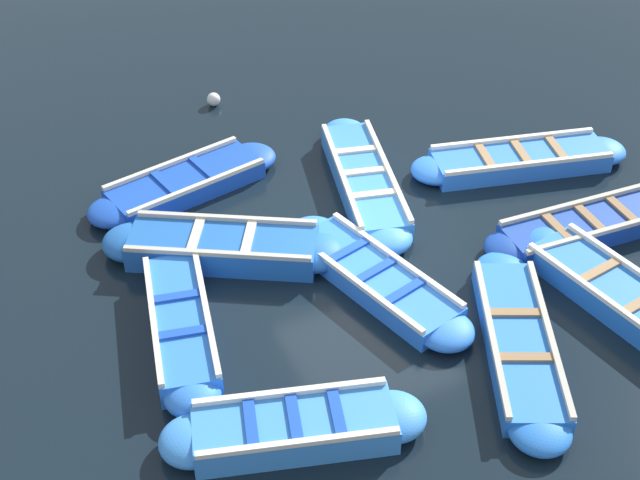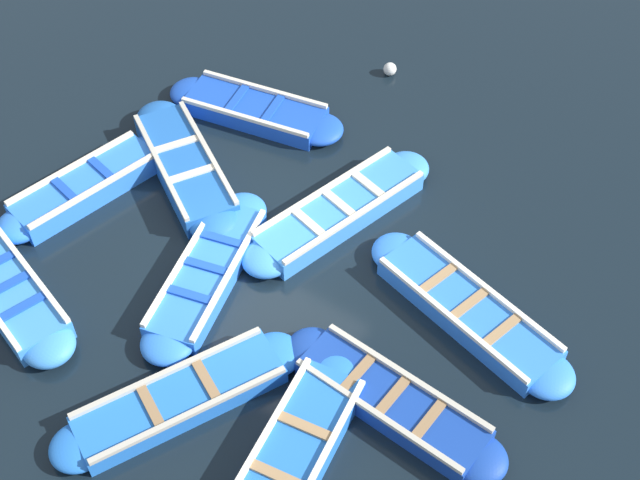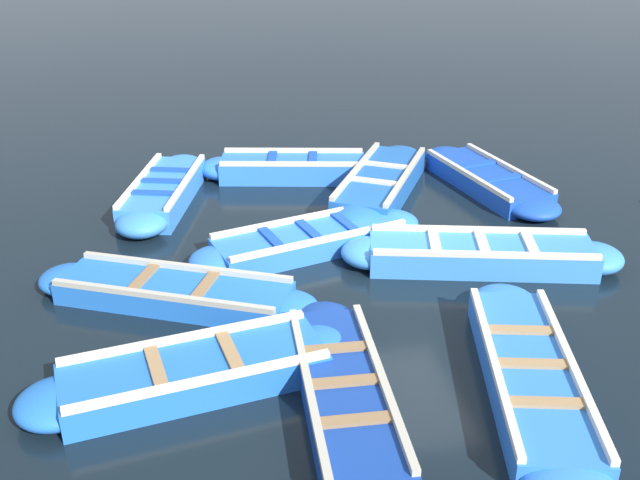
{
  "view_description": "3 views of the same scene",
  "coord_description": "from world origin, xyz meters",
  "px_view_note": "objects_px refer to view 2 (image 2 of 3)",
  "views": [
    {
      "loc": [
        -9.42,
        5.23,
        8.58
      ],
      "look_at": [
        -0.24,
        1.0,
        0.5
      ],
      "focal_mm": 50.0,
      "sensor_mm": 36.0,
      "label": 1
    },
    {
      "loc": [
        -7.04,
        -5.94,
        10.92
      ],
      "look_at": [
        0.57,
        -0.58,
        0.16
      ],
      "focal_mm": 50.0,
      "sensor_mm": 36.0,
      "label": 2
    },
    {
      "loc": [
        -2.69,
        -9.05,
        4.9
      ],
      "look_at": [
        -0.85,
        0.38,
        0.19
      ],
      "focal_mm": 42.0,
      "sensor_mm": 36.0,
      "label": 3
    }
  ],
  "objects_px": {
    "boat_near_quay": "(255,110)",
    "boat_bow_out": "(207,273)",
    "boat_tucked": "(186,168)",
    "boat_alongside": "(292,457)",
    "buoy_orange_near": "(390,69)",
    "boat_inner_gap": "(468,310)",
    "boat_outer_left": "(11,293)",
    "boat_centre": "(180,399)",
    "boat_stern_in": "(392,402)",
    "boat_mid_row": "(339,211)",
    "boat_broadside": "(85,187)"
  },
  "relations": [
    {
      "from": "boat_outer_left",
      "to": "boat_mid_row",
      "type": "height_order",
      "value": "boat_outer_left"
    },
    {
      "from": "boat_near_quay",
      "to": "boat_mid_row",
      "type": "xyz_separation_m",
      "value": [
        -1.2,
        -2.69,
        0.03
      ]
    },
    {
      "from": "boat_inner_gap",
      "to": "buoy_orange_near",
      "type": "xyz_separation_m",
      "value": [
        4.22,
        4.04,
        -0.04
      ]
    },
    {
      "from": "boat_broadside",
      "to": "buoy_orange_near",
      "type": "distance_m",
      "value": 6.2
    },
    {
      "from": "boat_tucked",
      "to": "buoy_orange_near",
      "type": "bearing_deg",
      "value": -17.6
    },
    {
      "from": "boat_stern_in",
      "to": "boat_bow_out",
      "type": "bearing_deg",
      "value": 85.46
    },
    {
      "from": "boat_near_quay",
      "to": "boat_tucked",
      "type": "bearing_deg",
      "value": 179.24
    },
    {
      "from": "boat_tucked",
      "to": "boat_centre",
      "type": "height_order",
      "value": "boat_tucked"
    },
    {
      "from": "boat_alongside",
      "to": "boat_stern_in",
      "type": "xyz_separation_m",
      "value": [
        1.48,
        -0.63,
        -0.02
      ]
    },
    {
      "from": "boat_bow_out",
      "to": "boat_stern_in",
      "type": "bearing_deg",
      "value": -94.54
    },
    {
      "from": "boat_tucked",
      "to": "boat_alongside",
      "type": "bearing_deg",
      "value": -125.07
    },
    {
      "from": "boat_bow_out",
      "to": "buoy_orange_near",
      "type": "height_order",
      "value": "boat_bow_out"
    },
    {
      "from": "boat_outer_left",
      "to": "boat_inner_gap",
      "type": "relative_size",
      "value": 0.85
    },
    {
      "from": "boat_near_quay",
      "to": "boat_bow_out",
      "type": "relative_size",
      "value": 0.97
    },
    {
      "from": "boat_tucked",
      "to": "boat_centre",
      "type": "distance_m",
      "value": 4.52
    },
    {
      "from": "boat_tucked",
      "to": "boat_outer_left",
      "type": "bearing_deg",
      "value": 173.72
    },
    {
      "from": "boat_bow_out",
      "to": "boat_broadside",
      "type": "distance_m",
      "value": 2.85
    },
    {
      "from": "boat_near_quay",
      "to": "boat_mid_row",
      "type": "bearing_deg",
      "value": -114.06
    },
    {
      "from": "boat_bow_out",
      "to": "boat_mid_row",
      "type": "xyz_separation_m",
      "value": [
        2.23,
        -0.96,
        0.03
      ]
    },
    {
      "from": "boat_outer_left",
      "to": "boat_near_quay",
      "type": "bearing_deg",
      "value": -4.38
    },
    {
      "from": "boat_alongside",
      "to": "boat_stern_in",
      "type": "height_order",
      "value": "boat_alongside"
    },
    {
      "from": "boat_broadside",
      "to": "boat_mid_row",
      "type": "distance_m",
      "value": 4.3
    },
    {
      "from": "boat_alongside",
      "to": "boat_near_quay",
      "type": "distance_m",
      "value": 6.98
    },
    {
      "from": "boat_centre",
      "to": "boat_mid_row",
      "type": "distance_m",
      "value": 4.17
    },
    {
      "from": "boat_broadside",
      "to": "boat_mid_row",
      "type": "xyz_separation_m",
      "value": [
        2.01,
        -3.8,
        -0.01
      ]
    },
    {
      "from": "boat_tucked",
      "to": "boat_near_quay",
      "type": "relative_size",
      "value": 1.02
    },
    {
      "from": "boat_alongside",
      "to": "boat_near_quay",
      "type": "relative_size",
      "value": 1.05
    },
    {
      "from": "buoy_orange_near",
      "to": "boat_inner_gap",
      "type": "bearing_deg",
      "value": -136.25
    },
    {
      "from": "boat_outer_left",
      "to": "boat_broadside",
      "type": "xyz_separation_m",
      "value": [
        2.26,
        0.68,
        0.0
      ]
    },
    {
      "from": "boat_bow_out",
      "to": "boat_broadside",
      "type": "xyz_separation_m",
      "value": [
        0.22,
        2.84,
        0.04
      ]
    },
    {
      "from": "boat_stern_in",
      "to": "boat_broadside",
      "type": "relative_size",
      "value": 1.07
    },
    {
      "from": "boat_outer_left",
      "to": "buoy_orange_near",
      "type": "height_order",
      "value": "boat_outer_left"
    },
    {
      "from": "boat_tucked",
      "to": "boat_mid_row",
      "type": "relative_size",
      "value": 0.92
    },
    {
      "from": "boat_near_quay",
      "to": "boat_bow_out",
      "type": "height_order",
      "value": "boat_near_quay"
    },
    {
      "from": "boat_inner_gap",
      "to": "boat_mid_row",
      "type": "xyz_separation_m",
      "value": [
        0.54,
        2.7,
        0.02
      ]
    },
    {
      "from": "boat_bow_out",
      "to": "buoy_orange_near",
      "type": "xyz_separation_m",
      "value": [
        5.91,
        0.38,
        -0.03
      ]
    },
    {
      "from": "buoy_orange_near",
      "to": "boat_mid_row",
      "type": "bearing_deg",
      "value": -160.05
    },
    {
      "from": "boat_alongside",
      "to": "boat_centre",
      "type": "distance_m",
      "value": 1.8
    },
    {
      "from": "boat_outer_left",
      "to": "boat_mid_row",
      "type": "relative_size",
      "value": 0.84
    },
    {
      "from": "boat_inner_gap",
      "to": "boat_broadside",
      "type": "bearing_deg",
      "value": 102.75
    },
    {
      "from": "boat_tucked",
      "to": "buoy_orange_near",
      "type": "height_order",
      "value": "boat_tucked"
    },
    {
      "from": "boat_outer_left",
      "to": "boat_centre",
      "type": "xyz_separation_m",
      "value": [
        0.11,
        -3.29,
        -0.04
      ]
    },
    {
      "from": "boat_near_quay",
      "to": "boat_mid_row",
      "type": "distance_m",
      "value": 2.95
    },
    {
      "from": "boat_mid_row",
      "to": "boat_near_quay",
      "type": "bearing_deg",
      "value": 65.94
    },
    {
      "from": "boat_inner_gap",
      "to": "boat_near_quay",
      "type": "relative_size",
      "value": 1.11
    },
    {
      "from": "boat_centre",
      "to": "boat_mid_row",
      "type": "height_order",
      "value": "boat_mid_row"
    },
    {
      "from": "boat_outer_left",
      "to": "boat_bow_out",
      "type": "height_order",
      "value": "boat_outer_left"
    },
    {
      "from": "boat_inner_gap",
      "to": "boat_near_quay",
      "type": "bearing_deg",
      "value": 72.08
    },
    {
      "from": "boat_mid_row",
      "to": "buoy_orange_near",
      "type": "bearing_deg",
      "value": 19.95
    },
    {
      "from": "boat_broadside",
      "to": "boat_inner_gap",
      "type": "bearing_deg",
      "value": -77.25
    }
  ]
}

